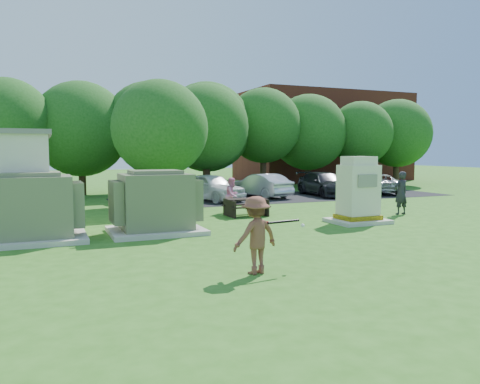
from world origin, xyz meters
name	(u,v)px	position (x,y,z in m)	size (l,w,h in m)	color
ground	(298,253)	(0.00, 0.00, 0.00)	(120.00, 120.00, 0.00)	#2D6619
brick_building	(322,137)	(18.00, 27.00, 4.00)	(15.00, 8.00, 8.00)	maroon
parking_strip	(287,197)	(7.00, 13.50, 0.01)	(20.00, 6.00, 0.01)	#232326
transformer_left	(33,209)	(-6.50, 4.50, 0.97)	(3.00, 2.40, 2.07)	beige
transformer_right	(156,204)	(-2.80, 4.50, 0.97)	(3.00, 2.40, 2.07)	beige
generator_cabinet	(358,194)	(4.70, 3.73, 1.09)	(2.05, 1.68, 2.50)	beige
picnic_table	(246,205)	(1.56, 7.08, 0.46)	(1.70, 1.28, 0.73)	black
batter	(256,235)	(-1.91, -1.45, 0.86)	(1.11, 0.64, 1.71)	brown
person_by_generator	(401,193)	(7.80, 4.92, 0.92)	(0.67, 0.44, 1.84)	black
person_at_picnic	(232,195)	(1.43, 8.31, 0.77)	(0.75, 0.58, 1.54)	pink
car_white	(211,187)	(2.24, 13.39, 0.74)	(1.76, 4.36, 1.49)	white
car_silver_a	(261,186)	(5.51, 13.96, 0.69)	(1.46, 4.20, 1.38)	silver
car_dark	(325,184)	(9.51, 13.41, 0.71)	(1.98, 4.87, 1.41)	black
car_silver_b	(377,184)	(13.37, 13.31, 0.63)	(2.08, 4.51, 1.25)	#B5B5BA
batting_equipment	(283,223)	(-1.25, -1.48, 1.10)	(1.21, 0.28, 0.22)	black
tree_row	(177,128)	(1.75, 18.50, 4.15)	(41.30, 13.30, 7.30)	#47301E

